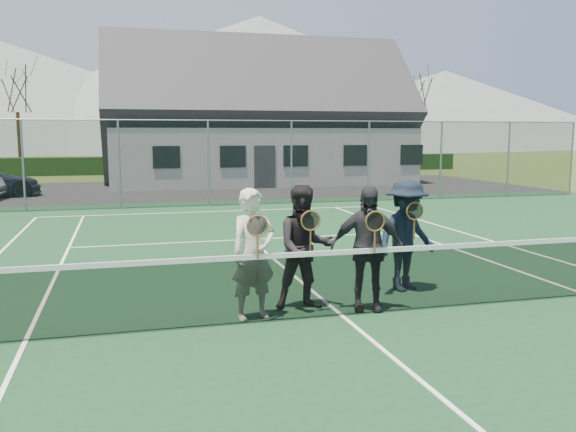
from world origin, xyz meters
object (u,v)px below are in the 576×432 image
(tennis_net, at_px, (343,280))
(player_b, at_px, (305,247))
(clubhouse, at_px, (257,106))
(player_d, at_px, (406,235))
(player_c, at_px, (367,248))
(player_a, at_px, (253,254))

(tennis_net, relative_size, player_b, 6.49)
(clubhouse, relative_size, player_d, 8.67)
(tennis_net, height_order, player_d, player_d)
(player_c, distance_m, player_d, 1.36)
(clubhouse, bearing_deg, tennis_net, -99.46)
(clubhouse, height_order, player_d, clubhouse)
(tennis_net, distance_m, player_a, 1.29)
(clubhouse, relative_size, player_a, 8.67)
(player_a, distance_m, player_b, 0.87)
(player_c, bearing_deg, player_a, 179.57)
(clubhouse, distance_m, player_c, 24.23)
(clubhouse, relative_size, player_c, 8.67)
(player_d, bearing_deg, player_a, -162.37)
(tennis_net, bearing_deg, clubhouse, 80.54)
(clubhouse, bearing_deg, player_a, -102.37)
(tennis_net, xyz_separation_m, player_d, (1.49, 1.09, 0.38))
(tennis_net, bearing_deg, player_d, 36.31)
(player_a, height_order, player_c, same)
(player_a, bearing_deg, player_b, 19.00)
(player_b, relative_size, player_d, 1.00)
(player_c, xyz_separation_m, player_d, (1.04, 0.87, -0.00))
(player_b, xyz_separation_m, player_d, (1.88, 0.58, -0.00))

